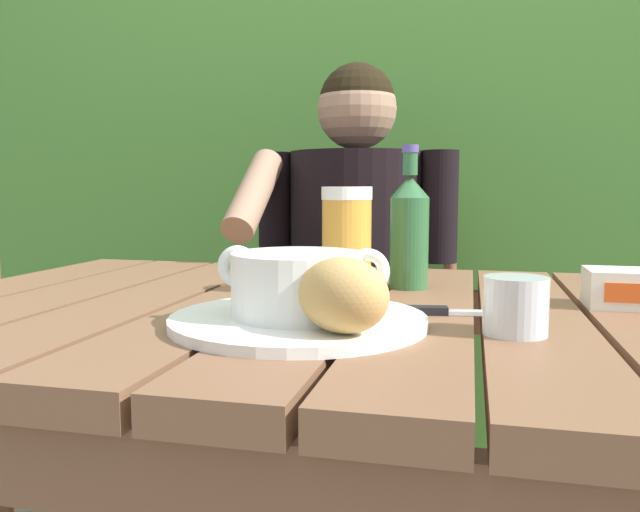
{
  "coord_description": "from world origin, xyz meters",
  "views": [
    {
      "loc": [
        0.19,
        -0.83,
        0.91
      ],
      "look_at": [
        0.0,
        -0.04,
        0.82
      ],
      "focal_mm": 35.46,
      "sensor_mm": 36.0,
      "label": 1
    }
  ],
  "objects_px": {
    "butter_tub": "(629,288)",
    "water_glass_small": "(516,306)",
    "bread_roll": "(343,295)",
    "beer_glass": "(347,241)",
    "person_eating": "(352,272)",
    "table_knife": "(446,311)",
    "chair_near_diner": "(366,346)",
    "serving_plate": "(301,321)",
    "soup_bowl": "(301,283)",
    "beer_bottle": "(409,229)"
  },
  "relations": [
    {
      "from": "chair_near_diner",
      "to": "person_eating",
      "type": "height_order",
      "value": "person_eating"
    },
    {
      "from": "water_glass_small",
      "to": "butter_tub",
      "type": "bearing_deg",
      "value": 51.64
    },
    {
      "from": "beer_glass",
      "to": "beer_bottle",
      "type": "relative_size",
      "value": 0.71
    },
    {
      "from": "water_glass_small",
      "to": "soup_bowl",
      "type": "bearing_deg",
      "value": -176.93
    },
    {
      "from": "beer_glass",
      "to": "butter_tub",
      "type": "height_order",
      "value": "beer_glass"
    },
    {
      "from": "beer_glass",
      "to": "soup_bowl",
      "type": "bearing_deg",
      "value": -92.38
    },
    {
      "from": "beer_glass",
      "to": "bread_roll",
      "type": "bearing_deg",
      "value": -79.59
    },
    {
      "from": "person_eating",
      "to": "table_knife",
      "type": "height_order",
      "value": "person_eating"
    },
    {
      "from": "person_eating",
      "to": "table_knife",
      "type": "relative_size",
      "value": 8.49
    },
    {
      "from": "bread_roll",
      "to": "chair_near_diner",
      "type": "bearing_deg",
      "value": 97.99
    },
    {
      "from": "soup_bowl",
      "to": "serving_plate",
      "type": "bearing_deg",
      "value": 0.0
    },
    {
      "from": "water_glass_small",
      "to": "table_knife",
      "type": "xyz_separation_m",
      "value": [
        -0.08,
        0.09,
        -0.03
      ]
    },
    {
      "from": "butter_tub",
      "to": "table_knife",
      "type": "bearing_deg",
      "value": -155.27
    },
    {
      "from": "beer_glass",
      "to": "chair_near_diner",
      "type": "bearing_deg",
      "value": 97.03
    },
    {
      "from": "bread_roll",
      "to": "soup_bowl",
      "type": "bearing_deg",
      "value": 130.6
    },
    {
      "from": "bread_roll",
      "to": "beer_bottle",
      "type": "distance_m",
      "value": 0.38
    },
    {
      "from": "bread_roll",
      "to": "table_knife",
      "type": "distance_m",
      "value": 0.21
    },
    {
      "from": "serving_plate",
      "to": "table_knife",
      "type": "distance_m",
      "value": 0.19
    },
    {
      "from": "chair_near_diner",
      "to": "serving_plate",
      "type": "bearing_deg",
      "value": -85.09
    },
    {
      "from": "serving_plate",
      "to": "table_knife",
      "type": "height_order",
      "value": "serving_plate"
    },
    {
      "from": "chair_near_diner",
      "to": "person_eating",
      "type": "xyz_separation_m",
      "value": [
        -0.0,
        -0.2,
        0.23
      ]
    },
    {
      "from": "table_knife",
      "to": "beer_glass",
      "type": "bearing_deg",
      "value": 141.31
    },
    {
      "from": "bread_roll",
      "to": "butter_tub",
      "type": "bearing_deg",
      "value": 40.93
    },
    {
      "from": "chair_near_diner",
      "to": "water_glass_small",
      "type": "bearing_deg",
      "value": -71.69
    },
    {
      "from": "serving_plate",
      "to": "bread_roll",
      "type": "distance_m",
      "value": 0.11
    },
    {
      "from": "bread_roll",
      "to": "beer_glass",
      "type": "xyz_separation_m",
      "value": [
        -0.05,
        0.3,
        0.03
      ]
    },
    {
      "from": "person_eating",
      "to": "soup_bowl",
      "type": "xyz_separation_m",
      "value": [
        0.09,
        -0.78,
        0.09
      ]
    },
    {
      "from": "butter_tub",
      "to": "person_eating",
      "type": "bearing_deg",
      "value": 129.89
    },
    {
      "from": "beer_glass",
      "to": "table_knife",
      "type": "relative_size",
      "value": 1.12
    },
    {
      "from": "serving_plate",
      "to": "water_glass_small",
      "type": "height_order",
      "value": "water_glass_small"
    },
    {
      "from": "chair_near_diner",
      "to": "water_glass_small",
      "type": "distance_m",
      "value": 1.06
    },
    {
      "from": "person_eating",
      "to": "bread_roll",
      "type": "xyz_separation_m",
      "value": [
        0.15,
        -0.86,
        0.09
      ]
    },
    {
      "from": "chair_near_diner",
      "to": "butter_tub",
      "type": "relative_size",
      "value": 8.85
    },
    {
      "from": "serving_plate",
      "to": "beer_glass",
      "type": "xyz_separation_m",
      "value": [
        0.01,
        0.22,
        0.07
      ]
    },
    {
      "from": "chair_near_diner",
      "to": "table_knife",
      "type": "distance_m",
      "value": 0.95
    },
    {
      "from": "serving_plate",
      "to": "beer_bottle",
      "type": "relative_size",
      "value": 1.33
    },
    {
      "from": "serving_plate",
      "to": "soup_bowl",
      "type": "xyz_separation_m",
      "value": [
        0.0,
        0.0,
        0.04
      ]
    },
    {
      "from": "table_knife",
      "to": "beer_bottle",
      "type": "bearing_deg",
      "value": 108.27
    },
    {
      "from": "bread_roll",
      "to": "butter_tub",
      "type": "distance_m",
      "value": 0.44
    },
    {
      "from": "soup_bowl",
      "to": "table_knife",
      "type": "distance_m",
      "value": 0.2
    },
    {
      "from": "soup_bowl",
      "to": "water_glass_small",
      "type": "xyz_separation_m",
      "value": [
        0.24,
        0.01,
        -0.02
      ]
    },
    {
      "from": "serving_plate",
      "to": "water_glass_small",
      "type": "xyz_separation_m",
      "value": [
        0.24,
        0.01,
        0.03
      ]
    },
    {
      "from": "person_eating",
      "to": "water_glass_small",
      "type": "xyz_separation_m",
      "value": [
        0.32,
        -0.77,
        0.08
      ]
    },
    {
      "from": "butter_tub",
      "to": "water_glass_small",
      "type": "bearing_deg",
      "value": -128.36
    },
    {
      "from": "beer_glass",
      "to": "table_knife",
      "type": "height_order",
      "value": "beer_glass"
    },
    {
      "from": "beer_glass",
      "to": "water_glass_small",
      "type": "height_order",
      "value": "beer_glass"
    },
    {
      "from": "chair_near_diner",
      "to": "serving_plate",
      "type": "height_order",
      "value": "chair_near_diner"
    },
    {
      "from": "bread_roll",
      "to": "table_knife",
      "type": "bearing_deg",
      "value": 61.79
    },
    {
      "from": "person_eating",
      "to": "beer_bottle",
      "type": "relative_size",
      "value": 5.4
    },
    {
      "from": "serving_plate",
      "to": "bread_roll",
      "type": "bearing_deg",
      "value": -49.4
    }
  ]
}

